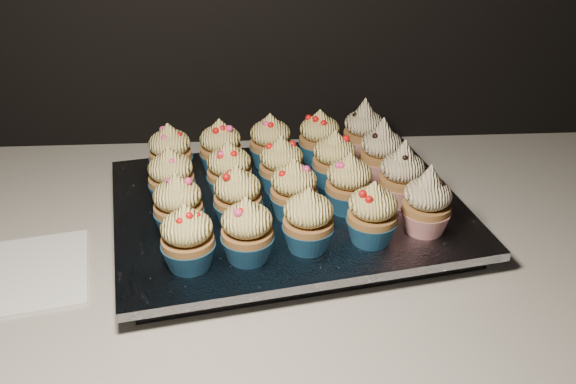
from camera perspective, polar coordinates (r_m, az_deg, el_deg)
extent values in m
cube|color=beige|center=(0.90, -11.51, -5.07)|extent=(2.44, 0.64, 0.04)
cube|color=white|center=(0.87, -22.67, -6.78)|extent=(0.19, 0.19, 0.00)
cube|color=black|center=(0.89, 0.00, -2.17)|extent=(0.49, 0.40, 0.02)
cube|color=silver|center=(0.89, 0.00, -1.23)|extent=(0.53, 0.44, 0.01)
cone|color=navy|center=(0.76, -8.78, -5.56)|extent=(0.06, 0.06, 0.03)
ellipsoid|color=#FDE180|center=(0.74, -9.01, -3.16)|extent=(0.06, 0.06, 0.04)
cone|color=#FDE180|center=(0.73, -9.15, -1.64)|extent=(0.03, 0.03, 0.02)
cone|color=navy|center=(0.77, -3.59, -4.92)|extent=(0.06, 0.06, 0.03)
ellipsoid|color=#FDE180|center=(0.74, -3.68, -2.52)|extent=(0.06, 0.06, 0.04)
cone|color=#FDE180|center=(0.73, -3.74, -1.00)|extent=(0.03, 0.03, 0.02)
cone|color=navy|center=(0.78, 1.79, -4.01)|extent=(0.06, 0.06, 0.03)
ellipsoid|color=#FDE180|center=(0.76, 1.84, -1.64)|extent=(0.06, 0.06, 0.04)
cone|color=#FDE180|center=(0.75, 1.87, -0.15)|extent=(0.03, 0.03, 0.02)
cone|color=navy|center=(0.80, 7.40, -3.38)|extent=(0.06, 0.06, 0.03)
ellipsoid|color=#FDE180|center=(0.78, 7.58, -1.05)|extent=(0.06, 0.06, 0.04)
cone|color=#FDE180|center=(0.77, 7.69, 0.42)|extent=(0.03, 0.03, 0.02)
cone|color=#A51716|center=(0.83, 12.06, -2.45)|extent=(0.06, 0.06, 0.03)
ellipsoid|color=beige|center=(0.81, 12.33, -0.19)|extent=(0.06, 0.06, 0.04)
cone|color=beige|center=(0.80, 12.55, 1.55)|extent=(0.03, 0.03, 0.03)
cone|color=navy|center=(0.82, -9.60, -2.59)|extent=(0.06, 0.06, 0.03)
ellipsoid|color=#FDE180|center=(0.80, -9.82, -0.30)|extent=(0.06, 0.06, 0.04)
cone|color=#FDE180|center=(0.79, -9.97, 1.14)|extent=(0.03, 0.03, 0.02)
cone|color=navy|center=(0.83, -4.42, -1.84)|extent=(0.06, 0.06, 0.03)
ellipsoid|color=#FDE180|center=(0.81, -4.53, 0.44)|extent=(0.06, 0.06, 0.04)
cone|color=#FDE180|center=(0.80, -4.59, 1.87)|extent=(0.03, 0.03, 0.02)
cone|color=navy|center=(0.85, 0.52, -1.20)|extent=(0.06, 0.06, 0.03)
ellipsoid|color=#FDE180|center=(0.83, 0.54, 1.06)|extent=(0.06, 0.06, 0.04)
cone|color=#FDE180|center=(0.82, 0.54, 2.48)|extent=(0.03, 0.03, 0.02)
cone|color=navy|center=(0.86, 5.37, -0.64)|extent=(0.06, 0.06, 0.03)
ellipsoid|color=#FDE180|center=(0.84, 5.49, 1.58)|extent=(0.06, 0.06, 0.04)
cone|color=#FDE180|center=(0.83, 5.56, 2.98)|extent=(0.03, 0.03, 0.02)
cone|color=#A51716|center=(0.89, 9.96, -0.02)|extent=(0.06, 0.06, 0.03)
ellipsoid|color=beige|center=(0.87, 10.18, 2.15)|extent=(0.06, 0.06, 0.04)
cone|color=beige|center=(0.86, 10.34, 3.81)|extent=(0.03, 0.03, 0.03)
cone|color=navy|center=(0.89, -10.20, -0.04)|extent=(0.06, 0.06, 0.03)
ellipsoid|color=#FDE180|center=(0.87, -10.42, 2.12)|extent=(0.06, 0.06, 0.04)
cone|color=#FDE180|center=(0.86, -10.56, 3.48)|extent=(0.03, 0.03, 0.02)
cone|color=navy|center=(0.89, -5.16, 0.53)|extent=(0.06, 0.06, 0.03)
ellipsoid|color=#FDE180|center=(0.88, -5.28, 2.70)|extent=(0.06, 0.06, 0.04)
cone|color=#FDE180|center=(0.87, -5.35, 4.05)|extent=(0.03, 0.03, 0.02)
cone|color=navy|center=(0.90, -0.58, 1.02)|extent=(0.06, 0.06, 0.03)
ellipsoid|color=#FDE180|center=(0.89, -0.59, 3.18)|extent=(0.06, 0.06, 0.04)
cone|color=#FDE180|center=(0.88, -0.60, 4.52)|extent=(0.03, 0.03, 0.02)
cone|color=navy|center=(0.92, 4.08, 1.56)|extent=(0.06, 0.06, 0.03)
ellipsoid|color=#FDE180|center=(0.90, 4.17, 3.68)|extent=(0.06, 0.06, 0.04)
cone|color=#FDE180|center=(0.89, 4.22, 5.00)|extent=(0.03, 0.03, 0.02)
cone|color=#A51716|center=(0.95, 8.18, 2.18)|extent=(0.06, 0.06, 0.03)
ellipsoid|color=beige|center=(0.93, 8.35, 4.24)|extent=(0.06, 0.06, 0.04)
cone|color=beige|center=(0.92, 8.47, 5.81)|extent=(0.03, 0.03, 0.03)
cone|color=navy|center=(0.96, -10.29, 2.23)|extent=(0.06, 0.06, 0.03)
ellipsoid|color=#FDE180|center=(0.94, -10.50, 4.28)|extent=(0.06, 0.06, 0.04)
cone|color=#FDE180|center=(0.93, -10.63, 5.56)|extent=(0.03, 0.03, 0.02)
cone|color=navy|center=(0.96, -5.93, 2.69)|extent=(0.06, 0.06, 0.03)
ellipsoid|color=#FDE180|center=(0.94, -6.05, 4.74)|extent=(0.06, 0.06, 0.04)
cone|color=#FDE180|center=(0.93, -6.13, 6.01)|extent=(0.03, 0.03, 0.02)
cone|color=navy|center=(0.97, -1.55, 3.22)|extent=(0.06, 0.06, 0.03)
ellipsoid|color=#FDE180|center=(0.96, -1.58, 5.26)|extent=(0.06, 0.06, 0.04)
cone|color=#FDE180|center=(0.95, -1.60, 6.52)|extent=(0.03, 0.03, 0.02)
cone|color=navy|center=(0.99, 2.78, 3.62)|extent=(0.06, 0.06, 0.03)
ellipsoid|color=#FDE180|center=(0.97, 2.84, 5.63)|extent=(0.06, 0.06, 0.04)
cone|color=#FDE180|center=(0.96, 2.87, 6.88)|extent=(0.03, 0.03, 0.02)
cone|color=#A51716|center=(1.01, 6.65, 4.11)|extent=(0.06, 0.06, 0.03)
ellipsoid|color=beige|center=(1.00, 6.77, 6.08)|extent=(0.06, 0.06, 0.04)
cone|color=beige|center=(0.98, 6.87, 7.57)|extent=(0.03, 0.03, 0.03)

